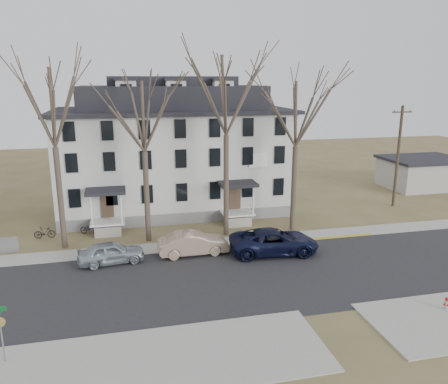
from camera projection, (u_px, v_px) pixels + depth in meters
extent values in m
plane|color=brown|center=(248.00, 294.00, 24.76)|extent=(120.00, 120.00, 0.00)
cube|color=#27272A|center=(239.00, 278.00, 26.64)|extent=(120.00, 10.00, 0.04)
cube|color=#A09F97|center=(218.00, 244.00, 32.30)|extent=(120.00, 2.00, 0.08)
cube|color=#A09F97|center=(98.00, 369.00, 18.30)|extent=(20.00, 5.00, 0.08)
cube|color=gold|center=(286.00, 242.00, 32.54)|extent=(14.00, 0.25, 0.06)
cube|color=slate|center=(175.00, 203.00, 41.18)|extent=(20.00, 10.00, 1.00)
cube|color=beige|center=(174.00, 156.00, 40.05)|extent=(20.00, 10.00, 8.00)
cube|color=black|center=(173.00, 110.00, 39.02)|extent=(20.80, 10.80, 0.30)
cube|color=black|center=(172.00, 97.00, 38.73)|extent=(16.00, 7.00, 2.00)
cube|color=black|center=(172.00, 81.00, 38.38)|extent=(11.00, 4.50, 0.80)
cube|color=white|center=(108.00, 222.00, 34.13)|extent=(2.60, 2.00, 0.16)
cube|color=white|center=(237.00, 213.00, 36.41)|extent=(2.60, 2.00, 0.16)
cube|color=white|center=(258.00, 160.00, 36.62)|extent=(1.60, 0.08, 1.20)
cube|color=#A09F97|center=(422.00, 174.00, 48.90)|extent=(8.00, 6.00, 3.00)
cube|color=black|center=(424.00, 159.00, 48.47)|extent=(8.50, 6.50, 0.30)
cylinder|color=#473B31|center=(60.00, 199.00, 30.70)|extent=(0.40, 0.40, 7.28)
cylinder|color=#473B31|center=(147.00, 197.00, 32.07)|extent=(0.40, 0.40, 6.76)
cylinder|color=#473B31|center=(226.00, 186.00, 33.24)|extent=(0.40, 0.40, 7.80)
cylinder|color=#473B31|center=(294.00, 189.00, 34.57)|extent=(0.40, 0.40, 6.76)
cylinder|color=#3D3023|center=(398.00, 157.00, 40.80)|extent=(0.28, 0.28, 9.50)
cube|color=#3D3023|center=(402.00, 112.00, 39.76)|extent=(2.00, 0.12, 0.12)
imported|color=#9DAAB3|center=(111.00, 253.00, 28.65)|extent=(4.47, 2.24, 1.46)
imported|color=tan|center=(193.00, 244.00, 30.09)|extent=(4.87, 1.82, 1.59)
imported|color=black|center=(274.00, 242.00, 30.26)|extent=(6.38, 3.40, 1.71)
imported|color=black|center=(90.00, 229.00, 34.05)|extent=(1.79, 1.33, 0.90)
imported|color=black|center=(45.00, 233.00, 33.19)|extent=(1.56, 0.45, 0.93)
cylinder|color=#B7B7BA|center=(446.00, 310.00, 22.94)|extent=(0.30, 0.30, 0.06)
cylinder|color=#B7B7BA|center=(446.00, 305.00, 22.86)|extent=(0.20, 0.20, 0.52)
sphere|color=#A51411|center=(447.00, 299.00, 22.79)|extent=(0.22, 0.22, 0.22)
cylinder|color=#A51411|center=(446.00, 304.00, 22.85)|extent=(0.31, 0.11, 0.11)
cylinder|color=#A51411|center=(446.00, 304.00, 22.85)|extent=(0.11, 0.28, 0.11)
cylinder|color=gray|center=(2.00, 335.00, 18.44)|extent=(0.07, 0.07, 2.63)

